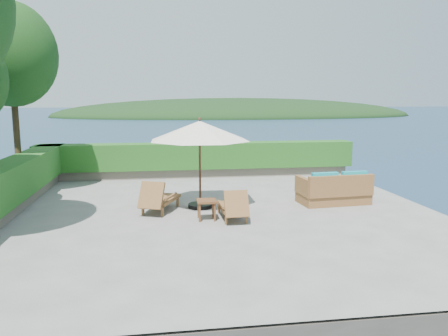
{
  "coord_description": "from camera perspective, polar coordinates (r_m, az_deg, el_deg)",
  "views": [
    {
      "loc": [
        -1.5,
        -11.44,
        3.07
      ],
      "look_at": [
        0.3,
        0.8,
        1.1
      ],
      "focal_mm": 35.0,
      "sensor_mm": 36.0,
      "label": 1
    }
  ],
  "objects": [
    {
      "name": "planter_wall_far",
      "position": [
        17.35,
        -3.29,
        -0.55
      ],
      "size": [
        12.0,
        0.6,
        0.36
      ],
      "primitive_type": "cube",
      "color": "#72695B",
      "rests_on": "ground"
    },
    {
      "name": "patio_umbrella",
      "position": [
        12.17,
        -3.2,
        4.77
      ],
      "size": [
        3.78,
        3.78,
        2.56
      ],
      "rotation": [
        0.0,
        0.0,
        -0.42
      ],
      "color": "black",
      "rests_on": "ground"
    },
    {
      "name": "tree_far",
      "position": [
        15.37,
        -26.08,
        13.13
      ],
      "size": [
        2.8,
        2.8,
        6.03
      ],
      "color": "#3A2916",
      "rests_on": "ground"
    },
    {
      "name": "ocean",
      "position": [
        13.04,
        -0.84,
        -18.7
      ],
      "size": [
        600.0,
        600.0,
        0.0
      ],
      "primitive_type": "plane",
      "color": "#153141",
      "rests_on": "ground"
    },
    {
      "name": "lounge_left",
      "position": [
        12.07,
        -8.51,
        -3.92
      ],
      "size": [
        1.2,
        1.71,
        0.91
      ],
      "rotation": [
        0.0,
        0.0,
        -0.39
      ],
      "color": "brown",
      "rests_on": "ground"
    },
    {
      "name": "side_table",
      "position": [
        11.17,
        -2.31,
        -4.65
      ],
      "size": [
        0.49,
        0.49,
        0.52
      ],
      "rotation": [
        0.0,
        0.0,
        -0.01
      ],
      "color": "brown",
      "rests_on": "ground"
    },
    {
      "name": "ground",
      "position": [
        11.94,
        -0.87,
        -5.84
      ],
      "size": [
        12.0,
        12.0,
        0.0
      ],
      "primitive_type": "plane",
      "color": "gray",
      "rests_on": "ground"
    },
    {
      "name": "offshore_island",
      "position": [
        153.86,
        1.57,
        6.8
      ],
      "size": [
        126.0,
        57.6,
        12.6
      ],
      "primitive_type": "ellipsoid",
      "color": "black",
      "rests_on": "ocean"
    },
    {
      "name": "lounge_right",
      "position": [
        11.19,
        1.18,
        -5.01
      ],
      "size": [
        0.69,
        1.48,
        0.84
      ],
      "rotation": [
        0.0,
        0.0,
        0.03
      ],
      "color": "brown",
      "rests_on": "ground"
    },
    {
      "name": "hedge_far",
      "position": [
        17.25,
        -3.31,
        1.64
      ],
      "size": [
        12.4,
        0.9,
        1.0
      ],
      "primitive_type": "cube",
      "color": "#1E4F16",
      "rests_on": "planter_wall_far"
    },
    {
      "name": "wicker_loveseat",
      "position": [
        13.26,
        14.22,
        -2.9
      ],
      "size": [
        2.12,
        1.22,
        1.0
      ],
      "rotation": [
        0.0,
        0.0,
        0.09
      ],
      "color": "brown",
      "rests_on": "ground"
    },
    {
      "name": "foundation",
      "position": [
        12.43,
        -0.85,
        -12.77
      ],
      "size": [
        12.0,
        12.0,
        3.0
      ],
      "primitive_type": "cube",
      "color": "#574F45",
      "rests_on": "ocean"
    }
  ]
}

